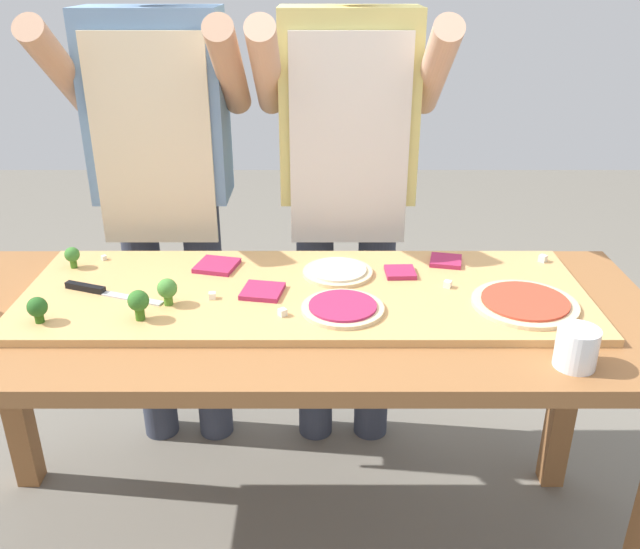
{
  "coord_description": "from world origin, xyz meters",
  "views": [
    {
      "loc": [
        0.1,
        -1.44,
        1.55
      ],
      "look_at": [
        0.09,
        0.04,
        0.87
      ],
      "focal_mm": 37.65,
      "sensor_mm": 36.0,
      "label": 1
    }
  ],
  "objects_px": {
    "broccoli_floret_front_right": "(168,289)",
    "cheese_crumble_b": "(449,284)",
    "pizza_slice_near_right": "(401,272)",
    "pizza_whole_cheese_artichoke": "(339,272)",
    "flour_cup": "(577,350)",
    "cook_left": "(164,166)",
    "cheese_crumble_e": "(105,258)",
    "pizza_slice_far_right": "(263,291)",
    "chefs_knife": "(101,291)",
    "pizza_slice_near_left": "(218,265)",
    "cheese_crumble_a": "(544,259)",
    "pizza_slice_far_left": "(447,261)",
    "pizza_whole_beet_magenta": "(344,308)",
    "broccoli_floret_front_left": "(139,302)",
    "cheese_crumble_c": "(283,312)",
    "broccoli_floret_center_right": "(38,308)",
    "cheese_crumble_d": "(213,296)",
    "broccoli_floret_back_mid": "(73,255)",
    "pizza_whole_tomato_red": "(526,303)",
    "cook_right": "(349,166)"
  },
  "relations": [
    {
      "from": "pizza_whole_cheese_artichoke",
      "to": "cook_right",
      "type": "height_order",
      "value": "cook_right"
    },
    {
      "from": "broccoli_floret_back_mid",
      "to": "cheese_crumble_e",
      "type": "distance_m",
      "value": 0.09
    },
    {
      "from": "cook_left",
      "to": "pizza_slice_near_left",
      "type": "bearing_deg",
      "value": -60.02
    },
    {
      "from": "broccoli_floret_front_right",
      "to": "pizza_whole_beet_magenta",
      "type": "bearing_deg",
      "value": -4.26
    },
    {
      "from": "pizza_slice_near_right",
      "to": "pizza_slice_far_right",
      "type": "bearing_deg",
      "value": -162.31
    },
    {
      "from": "flour_cup",
      "to": "cook_left",
      "type": "relative_size",
      "value": 0.05
    },
    {
      "from": "chefs_knife",
      "to": "pizza_whole_tomato_red",
      "type": "height_order",
      "value": "same"
    },
    {
      "from": "broccoli_floret_front_right",
      "to": "cheese_crumble_a",
      "type": "xyz_separation_m",
      "value": [
        0.97,
        0.25,
        -0.03
      ]
    },
    {
      "from": "cheese_crumble_d",
      "to": "cook_left",
      "type": "bearing_deg",
      "value": 112.1
    },
    {
      "from": "chefs_knife",
      "to": "pizza_whole_cheese_artichoke",
      "type": "height_order",
      "value": "same"
    },
    {
      "from": "pizza_whole_cheese_artichoke",
      "to": "cheese_crumble_b",
      "type": "xyz_separation_m",
      "value": [
        0.27,
        -0.08,
        0.0
      ]
    },
    {
      "from": "pizza_slice_near_right",
      "to": "broccoli_floret_back_mid",
      "type": "distance_m",
      "value": 0.87
    },
    {
      "from": "pizza_whole_beet_magenta",
      "to": "pizza_slice_near_left",
      "type": "xyz_separation_m",
      "value": [
        -0.33,
        0.25,
        -0.0
      ]
    },
    {
      "from": "cheese_crumble_e",
      "to": "pizza_slice_near_right",
      "type": "bearing_deg",
      "value": -6.8
    },
    {
      "from": "pizza_slice_far_left",
      "to": "cheese_crumble_d",
      "type": "height_order",
      "value": "cheese_crumble_d"
    },
    {
      "from": "pizza_whole_tomato_red",
      "to": "pizza_slice_near_right",
      "type": "relative_size",
      "value": 3.27
    },
    {
      "from": "cheese_crumble_a",
      "to": "broccoli_floret_center_right",
      "type": "bearing_deg",
      "value": -164.6
    },
    {
      "from": "cheese_crumble_a",
      "to": "cheese_crumble_d",
      "type": "distance_m",
      "value": 0.9
    },
    {
      "from": "pizza_whole_beet_magenta",
      "to": "pizza_slice_far_right",
      "type": "bearing_deg",
      "value": 155.14
    },
    {
      "from": "pizza_slice_far_right",
      "to": "pizza_slice_near_right",
      "type": "height_order",
      "value": "same"
    },
    {
      "from": "cheese_crumble_d",
      "to": "pizza_slice_near_left",
      "type": "bearing_deg",
      "value": 94.5
    },
    {
      "from": "pizza_slice_near_left",
      "to": "broccoli_floret_back_mid",
      "type": "bearing_deg",
      "value": 179.94
    },
    {
      "from": "broccoli_floret_front_left",
      "to": "cheese_crumble_c",
      "type": "bearing_deg",
      "value": 3.22
    },
    {
      "from": "broccoli_floret_center_right",
      "to": "pizza_whole_tomato_red",
      "type": "bearing_deg",
      "value": 4.14
    },
    {
      "from": "chefs_knife",
      "to": "cheese_crumble_b",
      "type": "bearing_deg",
      "value": 2.16
    },
    {
      "from": "chefs_knife",
      "to": "broccoli_floret_back_mid",
      "type": "distance_m",
      "value": 0.19
    },
    {
      "from": "cheese_crumble_a",
      "to": "cheese_crumble_e",
      "type": "bearing_deg",
      "value": 179.42
    },
    {
      "from": "pizza_slice_far_right",
      "to": "flour_cup",
      "type": "xyz_separation_m",
      "value": [
        0.67,
        -0.3,
        0.01
      ]
    },
    {
      "from": "cheese_crumble_d",
      "to": "pizza_whole_tomato_red",
      "type": "bearing_deg",
      "value": -2.84
    },
    {
      "from": "pizza_slice_far_left",
      "to": "flour_cup",
      "type": "distance_m",
      "value": 0.52
    },
    {
      "from": "broccoli_floret_front_right",
      "to": "cheese_crumble_b",
      "type": "distance_m",
      "value": 0.69
    },
    {
      "from": "pizza_slice_far_right",
      "to": "cheese_crumble_e",
      "type": "bearing_deg",
      "value": 155.27
    },
    {
      "from": "chefs_knife",
      "to": "broccoli_floret_back_mid",
      "type": "relative_size",
      "value": 4.56
    },
    {
      "from": "broccoli_floret_center_right",
      "to": "cheese_crumble_e",
      "type": "height_order",
      "value": "broccoli_floret_center_right"
    },
    {
      "from": "flour_cup",
      "to": "cook_left",
      "type": "distance_m",
      "value": 1.3
    },
    {
      "from": "pizza_slice_near_left",
      "to": "cook_left",
      "type": "bearing_deg",
      "value": 119.98
    },
    {
      "from": "pizza_whole_cheese_artichoke",
      "to": "pizza_slice_far_right",
      "type": "distance_m",
      "value": 0.22
    },
    {
      "from": "pizza_slice_far_right",
      "to": "broccoli_floret_front_left",
      "type": "relative_size",
      "value": 1.32
    },
    {
      "from": "chefs_knife",
      "to": "broccoli_floret_center_right",
      "type": "height_order",
      "value": "broccoli_floret_center_right"
    },
    {
      "from": "broccoli_floret_center_right",
      "to": "cheese_crumble_d",
      "type": "bearing_deg",
      "value": 17.56
    },
    {
      "from": "cook_right",
      "to": "pizza_whole_tomato_red",
      "type": "bearing_deg",
      "value": -54.92
    },
    {
      "from": "broccoli_floret_center_right",
      "to": "broccoli_floret_back_mid",
      "type": "relative_size",
      "value": 1.07
    },
    {
      "from": "cheese_crumble_a",
      "to": "flour_cup",
      "type": "bearing_deg",
      "value": -99.41
    },
    {
      "from": "pizza_whole_beet_magenta",
      "to": "cheese_crumble_a",
      "type": "bearing_deg",
      "value": 27.27
    },
    {
      "from": "pizza_slice_near_left",
      "to": "cheese_crumble_a",
      "type": "relative_size",
      "value": 5.53
    },
    {
      "from": "pizza_whole_beet_magenta",
      "to": "cheese_crumble_c",
      "type": "bearing_deg",
      "value": -169.78
    },
    {
      "from": "broccoli_floret_center_right",
      "to": "flour_cup",
      "type": "xyz_separation_m",
      "value": [
        1.16,
        -0.15,
        -0.02
      ]
    },
    {
      "from": "pizza_whole_beet_magenta",
      "to": "cook_left",
      "type": "height_order",
      "value": "cook_left"
    },
    {
      "from": "broccoli_floret_back_mid",
      "to": "pizza_whole_tomato_red",
      "type": "bearing_deg",
      "value": -10.94
    },
    {
      "from": "pizza_slice_near_right",
      "to": "pizza_whole_cheese_artichoke",
      "type": "bearing_deg",
      "value": 179.66
    }
  ]
}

